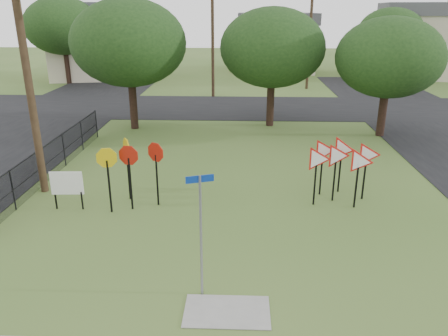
# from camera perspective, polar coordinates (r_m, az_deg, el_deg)

# --- Properties ---
(ground) EXTENTS (140.00, 140.00, 0.00)m
(ground) POSITION_cam_1_polar(r_m,az_deg,el_deg) (12.69, 0.76, -11.54)
(ground) COLOR #3A5821
(street_left) EXTENTS (8.00, 50.00, 0.02)m
(street_left) POSITION_cam_1_polar(r_m,az_deg,el_deg) (25.04, -27.17, 2.46)
(street_left) COLOR black
(street_left) RESTS_ON ground
(street_far) EXTENTS (60.00, 8.00, 0.02)m
(street_far) POSITION_cam_1_polar(r_m,az_deg,el_deg) (31.51, 1.78, 7.93)
(street_far) COLOR black
(street_far) RESTS_ON ground
(curb_pad) EXTENTS (2.00, 1.20, 0.02)m
(curb_pad) POSITION_cam_1_polar(r_m,az_deg,el_deg) (10.71, 0.39, -18.24)
(curb_pad) COLOR gray
(curb_pad) RESTS_ON ground
(street_name_sign) EXTENTS (0.62, 0.23, 3.15)m
(street_name_sign) POSITION_cam_1_polar(r_m,az_deg,el_deg) (10.33, -3.05, -8.00)
(street_name_sign) COLOR gray
(street_name_sign) RESTS_ON ground
(stop_sign_cluster) EXTENTS (2.19, 1.55, 2.35)m
(stop_sign_cluster) POSITION_cam_1_polar(r_m,az_deg,el_deg) (15.39, -12.18, 1.07)
(stop_sign_cluster) COLOR black
(stop_sign_cluster) RESTS_ON ground
(yield_sign_cluster) EXTENTS (2.85, 1.83, 2.22)m
(yield_sign_cluster) POSITION_cam_1_polar(r_m,az_deg,el_deg) (16.17, 14.95, 1.35)
(yield_sign_cluster) COLOR black
(yield_sign_cluster) RESTS_ON ground
(info_board) EXTENTS (1.12, 0.10, 1.40)m
(info_board) POSITION_cam_1_polar(r_m,az_deg,el_deg) (16.05, -19.84, -2.02)
(info_board) COLOR black
(info_board) RESTS_ON ground
(utility_pole_main) EXTENTS (3.55, 0.33, 10.00)m
(utility_pole_main) POSITION_cam_1_polar(r_m,az_deg,el_deg) (17.09, -24.47, 13.54)
(utility_pole_main) COLOR #3D2C1C
(utility_pole_main) RESTS_ON ground
(far_pole_a) EXTENTS (1.40, 0.24, 9.00)m
(far_pole_a) POSITION_cam_1_polar(r_m,az_deg,el_deg) (34.93, -1.49, 16.74)
(far_pole_a) COLOR #3D2C1C
(far_pole_a) RESTS_ON ground
(far_pole_b) EXTENTS (1.40, 0.24, 8.50)m
(far_pole_b) POSITION_cam_1_polar(r_m,az_deg,el_deg) (39.28, 11.14, 16.40)
(far_pole_b) COLOR #3D2C1C
(far_pole_b) RESTS_ON ground
(far_pole_c) EXTENTS (1.40, 0.24, 9.00)m
(far_pole_c) POSITION_cam_1_polar(r_m,az_deg,el_deg) (42.12, -12.36, 16.89)
(far_pole_c) COLOR #3D2C1C
(far_pole_c) RESTS_ON ground
(fence_run) EXTENTS (0.05, 11.55, 1.50)m
(fence_run) POSITION_cam_1_polar(r_m,az_deg,el_deg) (19.67, -21.41, 1.32)
(fence_run) COLOR black
(fence_run) RESTS_ON ground
(house_left) EXTENTS (10.58, 8.88, 7.20)m
(house_left) POSITION_cam_1_polar(r_m,az_deg,el_deg) (47.11, -15.95, 15.73)
(house_left) COLOR beige
(house_left) RESTS_ON ground
(house_mid) EXTENTS (8.40, 8.40, 6.20)m
(house_mid) POSITION_cam_1_polar(r_m,az_deg,el_deg) (51.05, 6.75, 16.05)
(house_mid) COLOR beige
(house_mid) RESTS_ON ground
(house_right) EXTENTS (8.30, 8.30, 7.20)m
(house_right) POSITION_cam_1_polar(r_m,az_deg,el_deg) (50.13, 23.87, 15.05)
(house_right) COLOR beige
(house_right) RESTS_ON ground
(tree_near_left) EXTENTS (6.40, 6.40, 7.27)m
(tree_near_left) POSITION_cam_1_polar(r_m,az_deg,el_deg) (25.64, -12.32, 15.65)
(tree_near_left) COLOR black
(tree_near_left) RESTS_ON ground
(tree_near_mid) EXTENTS (6.00, 6.00, 6.80)m
(tree_near_mid) POSITION_cam_1_polar(r_m,az_deg,el_deg) (25.94, 6.34, 15.32)
(tree_near_mid) COLOR black
(tree_near_mid) RESTS_ON ground
(tree_near_right) EXTENTS (5.60, 5.60, 6.33)m
(tree_near_right) POSITION_cam_1_polar(r_m,az_deg,el_deg) (25.14, 20.78, 13.31)
(tree_near_right) COLOR black
(tree_near_right) RESTS_ON ground
(tree_far_left) EXTENTS (6.80, 6.80, 7.73)m
(tree_far_left) POSITION_cam_1_polar(r_m,az_deg,el_deg) (43.94, -20.36, 17.01)
(tree_far_left) COLOR black
(tree_far_left) RESTS_ON ground
(tree_far_right) EXTENTS (6.00, 6.00, 6.80)m
(tree_far_right) POSITION_cam_1_polar(r_m,az_deg,el_deg) (44.99, 20.93, 16.18)
(tree_far_right) COLOR black
(tree_far_right) RESTS_ON ground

